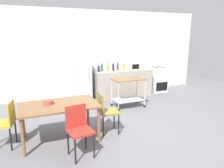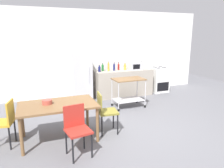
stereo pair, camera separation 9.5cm
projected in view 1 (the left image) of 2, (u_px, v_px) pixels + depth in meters
ground_plane at (135, 130)px, 4.71m from camera, size 12.00×12.00×0.00m
back_wall at (92, 53)px, 7.26m from camera, size 8.40×0.12×2.90m
kitchen_counter at (122, 83)px, 7.28m from camera, size 2.00×0.64×0.90m
dining_table at (59, 108)px, 4.13m from camera, size 1.50×0.90×0.75m
chair_olive at (106, 110)px, 4.46m from camera, size 0.44×0.44×0.89m
chair_red at (79, 127)px, 3.62m from camera, size 0.46×0.46×0.89m
chair_mustard at (6, 121)px, 3.89m from camera, size 0.48×0.48×0.89m
stove_oven at (157, 79)px, 7.83m from camera, size 0.60×0.61×0.92m
refrigerator at (81, 76)px, 6.76m from camera, size 0.60×0.63×1.55m
kitchen_cart at (128, 88)px, 6.09m from camera, size 0.91×0.57×0.85m
bottle_sparkling_water at (99, 69)px, 6.82m from camera, size 0.08×0.08×0.22m
bottle_sesame_oil at (102, 68)px, 6.97m from camera, size 0.08×0.08×0.26m
bottle_soy_sauce at (108, 67)px, 6.94m from camera, size 0.06×0.06×0.31m
bottle_vinegar at (113, 67)px, 7.04m from camera, size 0.07×0.07×0.27m
bottle_hot_sauce at (118, 67)px, 7.17m from camera, size 0.07×0.07×0.27m
bottle_olive_oil at (124, 67)px, 7.20m from camera, size 0.08×0.08×0.24m
microwave at (134, 66)px, 7.23m from camera, size 0.46×0.35×0.26m
bottle_wine at (141, 66)px, 7.49m from camera, size 0.08×0.08×0.25m
fruit_bowl at (48, 102)px, 4.09m from camera, size 0.19×0.19×0.09m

